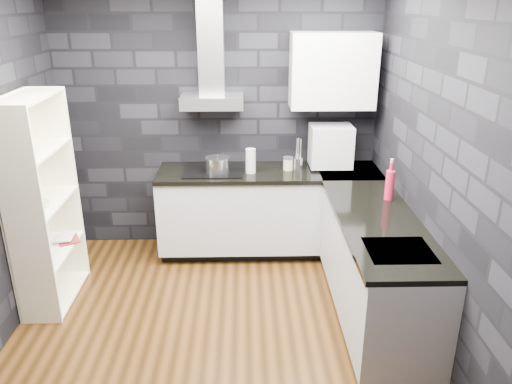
{
  "coord_description": "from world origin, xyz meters",
  "views": [
    {
      "loc": [
        0.26,
        -3.38,
        2.49
      ],
      "look_at": [
        0.35,
        0.45,
        1.0
      ],
      "focal_mm": 35.0,
      "sensor_mm": 36.0,
      "label": 1
    }
  ],
  "objects_px": {
    "bookshelf": "(43,204)",
    "storage_jar": "(288,164)",
    "utensil_crock": "(298,164)",
    "appliance_garage": "(331,146)",
    "glass_vase": "(251,161)",
    "pot": "(217,165)",
    "red_bottle": "(390,185)",
    "fruit_bowl": "(36,206)"
  },
  "relations": [
    {
      "from": "bookshelf",
      "to": "storage_jar",
      "type": "bearing_deg",
      "value": 31.14
    },
    {
      "from": "utensil_crock",
      "to": "bookshelf",
      "type": "relative_size",
      "value": 0.07
    },
    {
      "from": "appliance_garage",
      "to": "glass_vase",
      "type": "bearing_deg",
      "value": -170.3
    },
    {
      "from": "pot",
      "to": "appliance_garage",
      "type": "height_order",
      "value": "appliance_garage"
    },
    {
      "from": "utensil_crock",
      "to": "appliance_garage",
      "type": "bearing_deg",
      "value": 8.91
    },
    {
      "from": "utensil_crock",
      "to": "bookshelf",
      "type": "height_order",
      "value": "bookshelf"
    },
    {
      "from": "red_bottle",
      "to": "fruit_bowl",
      "type": "xyz_separation_m",
      "value": [
        -2.89,
        -0.16,
        -0.09
      ]
    },
    {
      "from": "bookshelf",
      "to": "fruit_bowl",
      "type": "height_order",
      "value": "bookshelf"
    },
    {
      "from": "glass_vase",
      "to": "appliance_garage",
      "type": "height_order",
      "value": "appliance_garage"
    },
    {
      "from": "glass_vase",
      "to": "appliance_garage",
      "type": "relative_size",
      "value": 0.59
    },
    {
      "from": "appliance_garage",
      "to": "red_bottle",
      "type": "distance_m",
      "value": 0.94
    },
    {
      "from": "red_bottle",
      "to": "fruit_bowl",
      "type": "height_order",
      "value": "red_bottle"
    },
    {
      "from": "storage_jar",
      "to": "utensil_crock",
      "type": "distance_m",
      "value": 0.1
    },
    {
      "from": "glass_vase",
      "to": "storage_jar",
      "type": "xyz_separation_m",
      "value": [
        0.37,
        0.08,
        -0.06
      ]
    },
    {
      "from": "bookshelf",
      "to": "utensil_crock",
      "type": "bearing_deg",
      "value": 30.55
    },
    {
      "from": "glass_vase",
      "to": "utensil_crock",
      "type": "xyz_separation_m",
      "value": [
        0.47,
        0.09,
        -0.06
      ]
    },
    {
      "from": "utensil_crock",
      "to": "appliance_garage",
      "type": "relative_size",
      "value": 0.29
    },
    {
      "from": "appliance_garage",
      "to": "storage_jar",
      "type": "bearing_deg",
      "value": -172.07
    },
    {
      "from": "pot",
      "to": "red_bottle",
      "type": "height_order",
      "value": "red_bottle"
    },
    {
      "from": "storage_jar",
      "to": "appliance_garage",
      "type": "distance_m",
      "value": 0.46
    },
    {
      "from": "pot",
      "to": "glass_vase",
      "type": "xyz_separation_m",
      "value": [
        0.32,
        0.0,
        0.04
      ]
    },
    {
      "from": "red_bottle",
      "to": "fruit_bowl",
      "type": "relative_size",
      "value": 1.26
    },
    {
      "from": "appliance_garage",
      "to": "pot",
      "type": "bearing_deg",
      "value": -173.09
    },
    {
      "from": "utensil_crock",
      "to": "red_bottle",
      "type": "height_order",
      "value": "red_bottle"
    },
    {
      "from": "storage_jar",
      "to": "utensil_crock",
      "type": "xyz_separation_m",
      "value": [
        0.1,
        0.01,
        0.0
      ]
    },
    {
      "from": "utensil_crock",
      "to": "red_bottle",
      "type": "bearing_deg",
      "value": -49.77
    },
    {
      "from": "glass_vase",
      "to": "red_bottle",
      "type": "distance_m",
      "value": 1.36
    },
    {
      "from": "bookshelf",
      "to": "glass_vase",
      "type": "bearing_deg",
      "value": 32.97
    },
    {
      "from": "red_bottle",
      "to": "fruit_bowl",
      "type": "distance_m",
      "value": 2.9
    },
    {
      "from": "glass_vase",
      "to": "bookshelf",
      "type": "distance_m",
      "value": 1.89
    },
    {
      "from": "pot",
      "to": "storage_jar",
      "type": "xyz_separation_m",
      "value": [
        0.69,
        0.08,
        -0.02
      ]
    },
    {
      "from": "appliance_garage",
      "to": "bookshelf",
      "type": "relative_size",
      "value": 0.23
    },
    {
      "from": "appliance_garage",
      "to": "red_bottle",
      "type": "relative_size",
      "value": 1.62
    },
    {
      "from": "glass_vase",
      "to": "appliance_garage",
      "type": "bearing_deg",
      "value": 10.3
    },
    {
      "from": "bookshelf",
      "to": "fruit_bowl",
      "type": "relative_size",
      "value": 8.98
    },
    {
      "from": "pot",
      "to": "red_bottle",
      "type": "bearing_deg",
      "value": -25.81
    },
    {
      "from": "appliance_garage",
      "to": "bookshelf",
      "type": "distance_m",
      "value": 2.69
    },
    {
      "from": "pot",
      "to": "bookshelf",
      "type": "relative_size",
      "value": 0.13
    },
    {
      "from": "storage_jar",
      "to": "appliance_garage",
      "type": "bearing_deg",
      "value": 8.54
    },
    {
      "from": "glass_vase",
      "to": "storage_jar",
      "type": "relative_size",
      "value": 2.08
    },
    {
      "from": "glass_vase",
      "to": "fruit_bowl",
      "type": "relative_size",
      "value": 1.2
    },
    {
      "from": "utensil_crock",
      "to": "bookshelf",
      "type": "distance_m",
      "value": 2.36
    }
  ]
}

